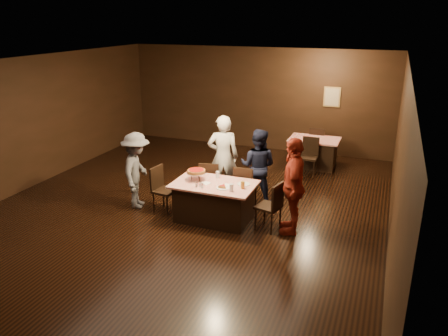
{
  "coord_description": "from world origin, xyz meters",
  "views": [
    {
      "loc": [
        3.76,
        -7.47,
        3.85
      ],
      "look_at": [
        0.83,
        0.13,
        1.0
      ],
      "focal_mm": 35.0,
      "sensor_mm": 36.0,
      "label": 1
    }
  ],
  "objects_px": {
    "chair_back_near": "(309,157)",
    "glass_front_right": "(231,188)",
    "chair_end_right": "(268,206)",
    "diner_grey_knit": "(137,170)",
    "chair_back_far": "(318,144)",
    "diner_white_jacket": "(223,157)",
    "pizza_stand": "(196,171)",
    "glass_amber": "(243,185)",
    "glass_back": "(218,175)",
    "back_table": "(314,153)",
    "plate_empty": "(243,184)",
    "chair_end_left": "(165,190)",
    "chair_far_left": "(210,182)",
    "chair_far_right": "(246,187)",
    "diner_red_shirt": "(293,186)",
    "main_table": "(214,202)",
    "diner_navy_hoodie": "(258,166)"
  },
  "relations": [
    {
      "from": "glass_back",
      "to": "glass_front_right",
      "type": "bearing_deg",
      "value": -47.73
    },
    {
      "from": "chair_far_right",
      "to": "chair_back_near",
      "type": "xyz_separation_m",
      "value": [
        0.84,
        2.51,
        0.0
      ]
    },
    {
      "from": "glass_front_right",
      "to": "glass_back",
      "type": "height_order",
      "value": "same"
    },
    {
      "from": "plate_empty",
      "to": "chair_far_left",
      "type": "bearing_deg",
      "value": 147.72
    },
    {
      "from": "chair_end_left",
      "to": "diner_grey_knit",
      "type": "relative_size",
      "value": 0.59
    },
    {
      "from": "diner_white_jacket",
      "to": "chair_far_left",
      "type": "bearing_deg",
      "value": 50.91
    },
    {
      "from": "main_table",
      "to": "chair_back_far",
      "type": "bearing_deg",
      "value": 74.75
    },
    {
      "from": "chair_far_right",
      "to": "chair_end_right",
      "type": "height_order",
      "value": "same"
    },
    {
      "from": "diner_grey_knit",
      "to": "diner_red_shirt",
      "type": "height_order",
      "value": "diner_red_shirt"
    },
    {
      "from": "chair_back_far",
      "to": "chair_far_right",
      "type": "bearing_deg",
      "value": 80.14
    },
    {
      "from": "chair_far_left",
      "to": "chair_end_left",
      "type": "distance_m",
      "value": 1.03
    },
    {
      "from": "chair_end_right",
      "to": "chair_back_near",
      "type": "height_order",
      "value": "same"
    },
    {
      "from": "pizza_stand",
      "to": "glass_front_right",
      "type": "distance_m",
      "value": 0.91
    },
    {
      "from": "plate_empty",
      "to": "chair_end_right",
      "type": "bearing_deg",
      "value": -15.26
    },
    {
      "from": "main_table",
      "to": "diner_navy_hoodie",
      "type": "xyz_separation_m",
      "value": [
        0.53,
        1.16,
        0.43
      ]
    },
    {
      "from": "pizza_stand",
      "to": "glass_amber",
      "type": "relative_size",
      "value": 2.71
    },
    {
      "from": "chair_far_right",
      "to": "diner_red_shirt",
      "type": "height_order",
      "value": "diner_red_shirt"
    },
    {
      "from": "chair_back_near",
      "to": "glass_front_right",
      "type": "bearing_deg",
      "value": -103.31
    },
    {
      "from": "main_table",
      "to": "chair_back_near",
      "type": "distance_m",
      "value": 3.49
    },
    {
      "from": "chair_end_left",
      "to": "glass_back",
      "type": "distance_m",
      "value": 1.15
    },
    {
      "from": "chair_end_right",
      "to": "diner_grey_knit",
      "type": "bearing_deg",
      "value": -76.3
    },
    {
      "from": "chair_back_near",
      "to": "diner_navy_hoodie",
      "type": "xyz_separation_m",
      "value": [
        -0.71,
        -2.1,
        0.34
      ]
    },
    {
      "from": "glass_amber",
      "to": "glass_back",
      "type": "xyz_separation_m",
      "value": [
        -0.65,
        0.35,
        0.0
      ]
    },
    {
      "from": "glass_back",
      "to": "chair_back_far",
      "type": "bearing_deg",
      "value": 73.11
    },
    {
      "from": "chair_back_near",
      "to": "glass_front_right",
      "type": "xyz_separation_m",
      "value": [
        -0.79,
        -3.51,
        0.37
      ]
    },
    {
      "from": "chair_end_right",
      "to": "plate_empty",
      "type": "xyz_separation_m",
      "value": [
        -0.55,
        0.15,
        0.3
      ]
    },
    {
      "from": "chair_back_far",
      "to": "diner_white_jacket",
      "type": "relative_size",
      "value": 0.51
    },
    {
      "from": "diner_red_shirt",
      "to": "glass_front_right",
      "type": "distance_m",
      "value": 1.13
    },
    {
      "from": "chair_back_far",
      "to": "diner_white_jacket",
      "type": "xyz_separation_m",
      "value": [
        -1.51,
        -3.4,
        0.46
      ]
    },
    {
      "from": "chair_end_right",
      "to": "glass_amber",
      "type": "relative_size",
      "value": 6.79
    },
    {
      "from": "diner_grey_knit",
      "to": "diner_red_shirt",
      "type": "xyz_separation_m",
      "value": [
        3.28,
        0.04,
        0.11
      ]
    },
    {
      "from": "chair_end_right",
      "to": "glass_amber",
      "type": "distance_m",
      "value": 0.62
    },
    {
      "from": "back_table",
      "to": "plate_empty",
      "type": "xyz_separation_m",
      "value": [
        -0.69,
        -3.81,
        0.39
      ]
    },
    {
      "from": "diner_navy_hoodie",
      "to": "chair_back_far",
      "type": "bearing_deg",
      "value": -102.38
    },
    {
      "from": "diner_white_jacket",
      "to": "pizza_stand",
      "type": "xyz_separation_m",
      "value": [
        -0.13,
        -1.11,
        0.02
      ]
    },
    {
      "from": "diner_red_shirt",
      "to": "glass_amber",
      "type": "distance_m",
      "value": 0.94
    },
    {
      "from": "main_table",
      "to": "pizza_stand",
      "type": "relative_size",
      "value": 4.21
    },
    {
      "from": "chair_back_near",
      "to": "pizza_stand",
      "type": "distance_m",
      "value": 3.64
    },
    {
      "from": "pizza_stand",
      "to": "diner_white_jacket",
      "type": "bearing_deg",
      "value": 83.17
    },
    {
      "from": "chair_back_near",
      "to": "pizza_stand",
      "type": "height_order",
      "value": "pizza_stand"
    },
    {
      "from": "glass_back",
      "to": "back_table",
      "type": "bearing_deg",
      "value": 70.54
    },
    {
      "from": "diner_white_jacket",
      "to": "glass_back",
      "type": "distance_m",
      "value": 0.89
    },
    {
      "from": "chair_end_right",
      "to": "chair_back_near",
      "type": "bearing_deg",
      "value": -168.52
    },
    {
      "from": "pizza_stand",
      "to": "chair_far_right",
      "type": "bearing_deg",
      "value": 41.19
    },
    {
      "from": "chair_end_left",
      "to": "glass_back",
      "type": "xyz_separation_m",
      "value": [
        1.05,
        0.3,
        0.37
      ]
    },
    {
      "from": "chair_end_right",
      "to": "diner_red_shirt",
      "type": "bearing_deg",
      "value": 111.88
    },
    {
      "from": "chair_far_left",
      "to": "glass_front_right",
      "type": "relative_size",
      "value": 6.79
    },
    {
      "from": "diner_grey_knit",
      "to": "glass_amber",
      "type": "height_order",
      "value": "diner_grey_knit"
    },
    {
      "from": "back_table",
      "to": "glass_back",
      "type": "height_order",
      "value": "glass_back"
    },
    {
      "from": "glass_amber",
      "to": "diner_white_jacket",
      "type": "bearing_deg",
      "value": 125.55
    }
  ]
}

